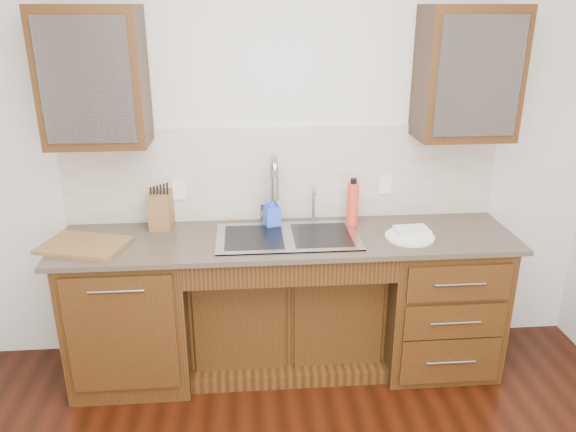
{
  "coord_description": "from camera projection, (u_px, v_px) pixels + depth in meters",
  "views": [
    {
      "loc": [
        -0.25,
        -1.63,
        2.19
      ],
      "look_at": [
        0.0,
        1.4,
        1.05
      ],
      "focal_mm": 35.0,
      "sensor_mm": 36.0,
      "label": 1
    }
  ],
  "objects": [
    {
      "name": "wall_back",
      "position": [
        283.0,
        149.0,
        3.51
      ],
      "size": [
        4.0,
        0.1,
        2.7
      ],
      "primitive_type": "cube",
      "color": "silver",
      "rests_on": "ground"
    },
    {
      "name": "base_cabinet_left",
      "position": [
        133.0,
        312.0,
        3.42
      ],
      "size": [
        0.7,
        0.62,
        0.88
      ],
      "primitive_type": "cube",
      "color": "#593014",
      "rests_on": "ground"
    },
    {
      "name": "base_cabinet_center",
      "position": [
        286.0,
        310.0,
        3.61
      ],
      "size": [
        1.2,
        0.44,
        0.7
      ],
      "primitive_type": "cube",
      "color": "#593014",
      "rests_on": "ground"
    },
    {
      "name": "base_cabinet_right",
      "position": [
        436.0,
        299.0,
        3.57
      ],
      "size": [
        0.7,
        0.62,
        0.88
      ],
      "primitive_type": "cube",
      "color": "#593014",
      "rests_on": "ground"
    },
    {
      "name": "countertop",
      "position": [
        288.0,
        239.0,
        3.32
      ],
      "size": [
        2.7,
        0.65,
        0.03
      ],
      "primitive_type": "cube",
      "color": "#84705B",
      "rests_on": "base_cabinet_left"
    },
    {
      "name": "backsplash",
      "position": [
        284.0,
        174.0,
        3.51
      ],
      "size": [
        2.7,
        0.02,
        0.59
      ],
      "primitive_type": "cube",
      "color": "beige",
      "rests_on": "wall_back"
    },
    {
      "name": "sink",
      "position": [
        288.0,
        251.0,
        3.33
      ],
      "size": [
        0.84,
        0.46,
        0.19
      ],
      "primitive_type": "cube",
      "color": "#9E9EA5",
      "rests_on": "countertop"
    },
    {
      "name": "faucet",
      "position": [
        273.0,
        193.0,
        3.44
      ],
      "size": [
        0.04,
        0.04,
        0.4
      ],
      "primitive_type": "cylinder",
      "color": "#999993",
      "rests_on": "countertop"
    },
    {
      "name": "filter_tap",
      "position": [
        313.0,
        204.0,
        3.5
      ],
      "size": [
        0.02,
        0.02,
        0.24
      ],
      "primitive_type": "cylinder",
      "color": "#999993",
      "rests_on": "countertop"
    },
    {
      "name": "upper_cabinet_left",
      "position": [
        94.0,
        77.0,
        3.06
      ],
      "size": [
        0.55,
        0.34,
        0.75
      ],
      "primitive_type": "cube",
      "color": "#593014",
      "rests_on": "wall_back"
    },
    {
      "name": "upper_cabinet_right",
      "position": [
        467.0,
        74.0,
        3.22
      ],
      "size": [
        0.55,
        0.34,
        0.75
      ],
      "primitive_type": "cube",
      "color": "#593014",
      "rests_on": "wall_back"
    },
    {
      "name": "outlet_left",
      "position": [
        179.0,
        190.0,
        3.47
      ],
      "size": [
        0.08,
        0.01,
        0.12
      ],
      "primitive_type": "cube",
      "color": "white",
      "rests_on": "backsplash"
    },
    {
      "name": "outlet_right",
      "position": [
        385.0,
        185.0,
        3.58
      ],
      "size": [
        0.08,
        0.01,
        0.12
      ],
      "primitive_type": "cube",
      "color": "white",
      "rests_on": "backsplash"
    },
    {
      "name": "soap_bottle",
      "position": [
        272.0,
        211.0,
        3.44
      ],
      "size": [
        0.11,
        0.11,
        0.2
      ],
      "primitive_type": "imported",
      "rotation": [
        0.0,
        0.0,
        0.28
      ],
      "color": "blue",
      "rests_on": "countertop"
    },
    {
      "name": "water_bottle",
      "position": [
        353.0,
        204.0,
        3.46
      ],
      "size": [
        0.09,
        0.09,
        0.27
      ],
      "primitive_type": "cylinder",
      "rotation": [
        0.0,
        0.0,
        -0.38
      ],
      "color": "red",
      "rests_on": "countertop"
    },
    {
      "name": "plate",
      "position": [
        410.0,
        237.0,
        3.3
      ],
      "size": [
        0.33,
        0.33,
        0.02
      ],
      "primitive_type": "cylinder",
      "rotation": [
        0.0,
        0.0,
        -0.14
      ],
      "color": "silver",
      "rests_on": "countertop"
    },
    {
      "name": "dish_towel",
      "position": [
        412.0,
        231.0,
        3.32
      ],
      "size": [
        0.21,
        0.16,
        0.03
      ],
      "primitive_type": "cube",
      "rotation": [
        0.0,
        0.0,
        0.07
      ],
      "color": "beige",
      "rests_on": "plate"
    },
    {
      "name": "knife_block",
      "position": [
        162.0,
        209.0,
        3.43
      ],
      "size": [
        0.14,
        0.21,
        0.22
      ],
      "primitive_type": "cube",
      "rotation": [
        0.0,
        0.0,
        -0.08
      ],
      "color": "olive",
      "rests_on": "countertop"
    },
    {
      "name": "cutting_board",
      "position": [
        84.0,
        245.0,
        3.18
      ],
      "size": [
        0.53,
        0.44,
        0.02
      ],
      "primitive_type": "cube",
      "rotation": [
        0.0,
        0.0,
        -0.29
      ],
      "color": "#A06B2B",
      "rests_on": "countertop"
    },
    {
      "name": "cup_left_a",
      "position": [
        67.0,
        87.0,
        3.06
      ],
      "size": [
        0.17,
        0.17,
        0.1
      ],
      "primitive_type": "imported",
      "rotation": [
        0.0,
        0.0,
        0.4
      ],
      "color": "silver",
      "rests_on": "upper_cabinet_left"
    },
    {
      "name": "cup_left_b",
      "position": [
        110.0,
        86.0,
        3.08
      ],
      "size": [
        0.14,
        0.14,
        0.1
      ],
      "primitive_type": "imported",
      "rotation": [
        0.0,
        0.0,
        -0.39
      ],
      "color": "silver",
      "rests_on": "upper_cabinet_left"
    },
    {
      "name": "cup_right_a",
      "position": [
        457.0,
        83.0,
        3.24
      ],
      "size": [
        0.15,
        0.15,
        0.09
      ],
      "primitive_type": "imported",
      "rotation": [
        0.0,
        0.0,
        0.33
      ],
      "color": "white",
      "rests_on": "upper_cabinet_right"
    },
    {
      "name": "cup_right_b",
      "position": [
        477.0,
        83.0,
        3.24
      ],
      "size": [
        0.13,
        0.13,
        0.1
      ],
      "primitive_type": "imported",
      "rotation": [
        0.0,
        0.0,
        -0.25
      ],
      "color": "white",
      "rests_on": "upper_cabinet_right"
    }
  ]
}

